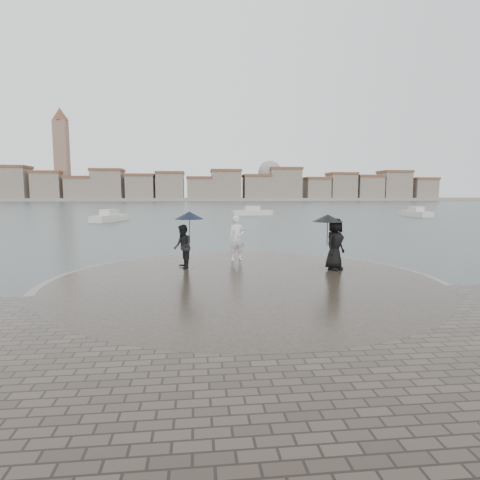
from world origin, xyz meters
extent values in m
plane|color=#2B3835|center=(0.00, 0.00, 0.00)|extent=(400.00, 400.00, 0.00)
cylinder|color=gray|center=(0.00, 3.50, 0.16)|extent=(12.50, 12.50, 0.32)
cylinder|color=#2D261E|center=(0.00, 3.50, 0.18)|extent=(11.90, 11.90, 0.36)
imported|color=silver|center=(0.13, 7.13, 1.26)|extent=(0.74, 0.59, 1.80)
imported|color=black|center=(-1.98, 5.62, 1.15)|extent=(0.77, 0.89, 1.58)
cylinder|color=black|center=(-1.73, 5.72, 1.71)|extent=(0.02, 0.02, 0.90)
cone|color=black|center=(-1.73, 5.72, 2.26)|extent=(1.09, 1.09, 0.28)
imported|color=black|center=(3.35, 4.74, 1.27)|extent=(1.06, 1.02, 1.83)
cylinder|color=black|center=(3.10, 4.84, 1.66)|extent=(0.02, 0.02, 0.90)
cone|color=black|center=(3.10, 4.84, 2.18)|extent=(1.11, 1.11, 0.26)
cube|color=gray|center=(0.00, 163.00, 0.60)|extent=(260.00, 20.00, 1.20)
cube|color=gray|center=(-74.00, 160.00, 6.50)|extent=(13.00, 10.00, 13.00)
cube|color=brown|center=(-74.00, 160.00, 13.50)|extent=(13.60, 10.60, 1.00)
cube|color=gray|center=(-60.00, 160.00, 5.50)|extent=(11.00, 10.00, 11.00)
cube|color=brown|center=(-60.00, 160.00, 11.50)|extent=(11.60, 10.60, 1.00)
cube|color=gray|center=(-48.00, 160.00, 4.50)|extent=(10.00, 10.00, 9.00)
cube|color=brown|center=(-48.00, 160.00, 9.50)|extent=(10.60, 10.60, 1.00)
cube|color=gray|center=(-37.00, 160.00, 6.00)|extent=(12.00, 10.00, 12.00)
cube|color=brown|center=(-37.00, 160.00, 12.50)|extent=(12.60, 10.60, 1.00)
cube|color=gray|center=(-24.00, 160.00, 5.00)|extent=(11.00, 10.00, 10.00)
cube|color=brown|center=(-24.00, 160.00, 10.50)|extent=(11.60, 10.60, 1.00)
cube|color=gray|center=(-12.00, 160.00, 5.50)|extent=(11.00, 10.00, 11.00)
cube|color=brown|center=(-12.00, 160.00, 11.50)|extent=(11.60, 10.60, 1.00)
cube|color=gray|center=(0.00, 160.00, 4.50)|extent=(10.00, 10.00, 9.00)
cube|color=brown|center=(0.00, 160.00, 9.50)|extent=(10.60, 10.60, 1.00)
cube|color=gray|center=(11.00, 160.00, 6.00)|extent=(12.00, 10.00, 12.00)
cube|color=brown|center=(11.00, 160.00, 12.50)|extent=(12.60, 10.60, 1.00)
cube|color=gray|center=(24.00, 160.00, 5.00)|extent=(11.00, 10.00, 10.00)
cube|color=brown|center=(24.00, 160.00, 10.50)|extent=(11.60, 10.60, 1.00)
cube|color=gray|center=(36.00, 160.00, 6.50)|extent=(13.00, 10.00, 13.00)
cube|color=brown|center=(36.00, 160.00, 13.50)|extent=(13.60, 10.60, 1.00)
cube|color=gray|center=(50.00, 160.00, 4.50)|extent=(10.00, 10.00, 9.00)
cube|color=brown|center=(50.00, 160.00, 9.50)|extent=(10.60, 10.60, 1.00)
cube|color=gray|center=(61.00, 160.00, 5.50)|extent=(11.00, 10.00, 11.00)
cube|color=brown|center=(61.00, 160.00, 11.50)|extent=(11.60, 10.60, 1.00)
cube|color=gray|center=(73.00, 160.00, 5.00)|extent=(11.00, 10.00, 10.00)
cube|color=brown|center=(73.00, 160.00, 10.50)|extent=(11.60, 10.60, 1.00)
cube|color=gray|center=(85.00, 160.00, 6.00)|extent=(12.00, 10.00, 12.00)
cube|color=brown|center=(85.00, 160.00, 12.50)|extent=(12.60, 10.60, 1.00)
cube|color=gray|center=(98.00, 160.00, 4.50)|extent=(10.00, 10.00, 9.00)
cube|color=brown|center=(98.00, 160.00, 9.50)|extent=(10.60, 10.60, 1.00)
cube|color=#846654|center=(-55.00, 162.00, 16.00)|extent=(5.00, 5.00, 32.00)
cone|color=brown|center=(-55.00, 162.00, 34.50)|extent=(6.80, 6.80, 5.00)
sphere|color=gray|center=(30.00, 162.00, 12.00)|extent=(10.00, 10.00, 10.00)
cube|color=beige|center=(-10.99, 36.52, 0.25)|extent=(3.36, 5.72, 0.90)
cube|color=beige|center=(-10.99, 36.52, 0.85)|extent=(1.80, 2.29, 0.90)
cube|color=beige|center=(6.33, 46.88, 0.25)|extent=(5.64, 2.18, 0.90)
cube|color=beige|center=(6.33, 46.88, 0.85)|extent=(2.12, 1.41, 0.90)
cube|color=beige|center=(27.71, 41.94, 0.25)|extent=(1.91, 5.58, 0.90)
cube|color=beige|center=(27.71, 41.94, 0.85)|extent=(1.31, 2.06, 0.90)
camera|label=1|loc=(-1.48, -8.79, 3.04)|focal=30.00mm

